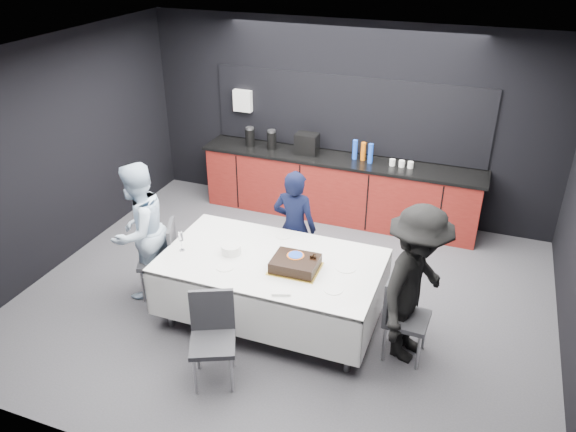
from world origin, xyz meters
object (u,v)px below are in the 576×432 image
object	(u,v)px
chair_left	(164,254)
chair_right	(400,310)
cake_assembly	(295,264)
person_right	(415,285)
chair_near	(213,331)
party_table	(272,270)
plate_stack	(231,249)
person_center	(295,228)
person_left	(139,231)
champagne_flute	(181,238)

from	to	relation	value
chair_left	chair_right	xyz separation A→B (m)	(2.75, -0.08, 0.00)
cake_assembly	person_right	world-z (taller)	person_right
chair_left	chair_near	xyz separation A→B (m)	(1.16, -1.02, 0.00)
party_table	plate_stack	distance (m)	0.49
chair_right	person_center	xyz separation A→B (m)	(-1.43, 0.88, 0.19)
chair_left	person_left	bearing A→B (deg)	-167.94
cake_assembly	chair_left	distance (m)	1.69
chair_left	person_right	bearing A→B (deg)	-0.98
party_table	person_center	world-z (taller)	person_center
chair_left	person_left	distance (m)	0.39
plate_stack	person_center	bearing A→B (deg)	64.02
cake_assembly	chair_near	size ratio (longest dim) A/B	0.55
chair_left	person_center	world-z (taller)	person_center
cake_assembly	chair_near	bearing A→B (deg)	-118.27
cake_assembly	plate_stack	world-z (taller)	cake_assembly
person_center	person_left	distance (m)	1.79
cake_assembly	person_left	size ratio (longest dim) A/B	0.31
party_table	person_center	xyz separation A→B (m)	(-0.04, 0.81, 0.09)
cake_assembly	person_center	world-z (taller)	person_center
chair_near	person_center	bearing A→B (deg)	85.05
chair_left	person_center	bearing A→B (deg)	31.05
chair_left	plate_stack	bearing A→B (deg)	-3.43
person_left	person_right	bearing A→B (deg)	96.31
cake_assembly	chair_left	world-z (taller)	cake_assembly
champagne_flute	person_right	xyz separation A→B (m)	(2.49, 0.14, -0.10)
cake_assembly	chair_near	world-z (taller)	cake_assembly
person_center	person_left	world-z (taller)	person_left
plate_stack	chair_left	size ratio (longest dim) A/B	0.23
person_left	person_right	distance (m)	3.12
champagne_flute	person_center	xyz separation A→B (m)	(0.94, 0.98, -0.21)
chair_near	person_right	size ratio (longest dim) A/B	0.55
chair_right	person_right	size ratio (longest dim) A/B	0.55
cake_assembly	champagne_flute	size ratio (longest dim) A/B	2.28
chair_near	person_right	world-z (taller)	person_right
cake_assembly	plate_stack	size ratio (longest dim) A/B	2.42
plate_stack	chair_near	bearing A→B (deg)	-75.15
chair_left	chair_near	world-z (taller)	same
chair_left	person_right	distance (m)	2.88
cake_assembly	chair_near	xyz separation A→B (m)	(-0.49, -0.92, -0.31)
party_table	plate_stack	size ratio (longest dim) A/B	10.99
party_table	cake_assembly	distance (m)	0.37
party_table	chair_right	distance (m)	1.40
chair_right	chair_left	bearing A→B (deg)	178.29
chair_near	chair_right	bearing A→B (deg)	30.54
plate_stack	person_center	world-z (taller)	person_center
champagne_flute	person_left	distance (m)	0.66
person_center	person_left	bearing A→B (deg)	28.50
cake_assembly	chair_right	world-z (taller)	cake_assembly
chair_near	cake_assembly	bearing A→B (deg)	61.73
party_table	cake_assembly	bearing A→B (deg)	-15.59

